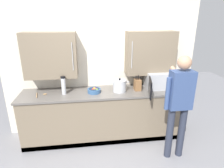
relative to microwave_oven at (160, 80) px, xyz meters
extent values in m
cube|color=beige|center=(-1.06, 0.34, 0.19)|extent=(3.63, 0.10, 2.54)
cube|color=#756651|center=(-1.94, 0.13, 0.49)|extent=(0.88, 0.32, 0.77)
cylinder|color=#B7BABF|center=(-1.56, -0.05, 0.49)|extent=(0.01, 0.01, 0.46)
cube|color=#756651|center=(-0.18, 0.13, 0.49)|extent=(0.88, 0.32, 0.77)
cylinder|color=#B7BABF|center=(-0.56, -0.05, 0.49)|extent=(0.01, 0.01, 0.46)
cube|color=#756651|center=(-1.06, -0.03, -0.63)|extent=(2.88, 0.62, 0.89)
cube|color=#605B56|center=(-1.06, -0.03, -0.17)|extent=(2.92, 0.66, 0.03)
cube|color=black|center=(-1.06, -0.32, -1.03)|extent=(2.88, 0.04, 0.09)
cube|color=#B7BABF|center=(0.03, 0.02, 0.00)|extent=(0.58, 0.34, 0.31)
cube|color=beige|center=(-0.05, 0.01, 0.00)|extent=(0.38, 0.29, 0.25)
cube|color=black|center=(0.24, -0.16, 0.00)|extent=(0.16, 0.01, 0.28)
cube|color=black|center=(-0.31, -0.36, 0.00)|extent=(0.13, 0.41, 0.28)
cylinder|color=tan|center=(-2.19, -0.07, -0.14)|extent=(0.06, 0.20, 0.01)
ellipsoid|color=tan|center=(-2.07, -0.05, -0.14)|extent=(0.07, 0.06, 0.02)
cylinder|color=#B7BABF|center=(-0.77, -0.06, -0.05)|extent=(0.24, 0.24, 0.20)
cylinder|color=#B7BABF|center=(-0.77, -0.06, 0.05)|extent=(0.24, 0.24, 0.02)
cylinder|color=black|center=(-0.77, -0.06, 0.08)|extent=(0.04, 0.04, 0.03)
cylinder|color=#B7BABF|center=(-0.91, -0.06, 0.01)|extent=(0.05, 0.02, 0.02)
cylinder|color=#B7BABF|center=(-0.62, -0.06, 0.01)|extent=(0.05, 0.02, 0.02)
cylinder|color=#B7BABF|center=(-1.74, -0.07, -0.01)|extent=(0.07, 0.07, 0.29)
cylinder|color=black|center=(-1.74, -0.07, 0.15)|extent=(0.08, 0.08, 0.03)
cylinder|color=#335684|center=(-1.22, -0.07, -0.12)|extent=(0.23, 0.23, 0.07)
cylinder|color=#192B42|center=(-1.22, -0.07, -0.10)|extent=(0.19, 0.19, 0.04)
sphere|color=red|center=(-1.25, -0.09, -0.09)|extent=(0.04, 0.04, 0.04)
sphere|color=#511E5B|center=(-1.19, -0.07, -0.09)|extent=(0.05, 0.05, 0.05)
sphere|color=#5B9333|center=(-1.18, -0.11, -0.09)|extent=(0.05, 0.05, 0.05)
sphere|color=orange|center=(-1.22, -0.07, -0.08)|extent=(0.06, 0.06, 0.06)
cube|color=brown|center=(-0.43, -0.05, -0.05)|extent=(0.11, 0.15, 0.20)
cylinder|color=black|center=(-0.47, -0.07, 0.09)|extent=(0.02, 0.02, 0.08)
cylinder|color=black|center=(-0.43, -0.07, 0.09)|extent=(0.02, 0.02, 0.09)
cylinder|color=black|center=(-0.40, -0.07, 0.08)|extent=(0.02, 0.02, 0.05)
cylinder|color=#282D3D|center=(-0.07, -0.75, -0.64)|extent=(0.11, 0.11, 0.87)
cylinder|color=#282D3D|center=(0.13, -0.75, -0.64)|extent=(0.11, 0.11, 0.87)
cube|color=#334775|center=(0.03, -0.75, 0.09)|extent=(0.34, 0.20, 0.58)
sphere|color=tan|center=(0.03, -0.75, 0.50)|extent=(0.20, 0.20, 0.20)
cylinder|color=tan|center=(0.13, -0.53, 0.20)|extent=(0.22, 0.49, 0.31)
cylinder|color=#334775|center=(-0.17, -0.75, 0.04)|extent=(0.07, 0.07, 0.50)
camera|label=1|loc=(-1.33, -3.19, 1.09)|focal=30.36mm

